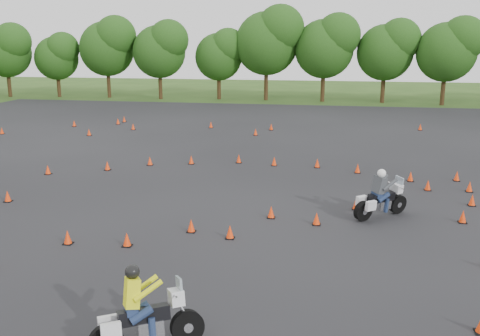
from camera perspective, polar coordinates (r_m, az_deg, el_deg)
The scene contains 6 objects.
ground at distance 19.71m, azimuth -2.00°, elevation -6.11°, with size 140.00×140.00×0.00m, color #2D5119.
asphalt_pad at distance 25.34m, azimuth 0.77°, elevation -1.57°, with size 62.00×62.00×0.00m, color black.
treeline at distance 53.15m, azimuth 10.27°, elevation 11.22°, with size 87.09×32.39×10.66m.
traffic_cones at distance 26.57m, azimuth -0.32°, elevation -0.35°, with size 36.55×32.97×0.45m.
rider_grey at distance 20.97m, azimuth 14.79°, elevation -2.53°, with size 2.53×0.78×1.95m, color #3D4044, non-canonical shape.
rider_yellow at distance 11.99m, azimuth -9.84°, elevation -14.87°, with size 2.53×0.78×1.95m, color yellow, non-canonical shape.
Camera 1 is at (3.84, -18.15, 6.67)m, focal length 40.00 mm.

